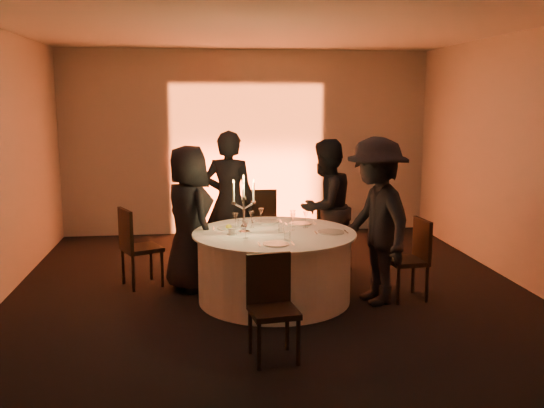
{
  "coord_description": "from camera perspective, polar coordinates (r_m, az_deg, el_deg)",
  "views": [
    {
      "loc": [
        -0.83,
        -6.44,
        2.22
      ],
      "look_at": [
        0.0,
        0.2,
        1.05
      ],
      "focal_mm": 40.0,
      "sensor_mm": 36.0,
      "label": 1
    }
  ],
  "objects": [
    {
      "name": "uplighter_fixture",
      "position": [
        9.92,
        -2.14,
        -2.73
      ],
      "size": [
        0.25,
        0.12,
        0.1
      ],
      "primitive_type": "cube",
      "color": "black",
      "rests_on": "floor"
    },
    {
      "name": "wine_glass_c",
      "position": [
        6.86,
        3.19,
        -1.13
      ],
      "size": [
        0.07,
        0.07,
        0.19
      ],
      "color": "silver",
      "rests_on": "banquet_table"
    },
    {
      "name": "ceiling",
      "position": [
        6.54,
        0.23,
        16.77
      ],
      "size": [
        7.0,
        7.0,
        0.0
      ],
      "primitive_type": "plane",
      "rotation": [
        3.14,
        0.0,
        0.0
      ],
      "color": "silver",
      "rests_on": "wall_back"
    },
    {
      "name": "wine_glass_e",
      "position": [
        6.72,
        1.96,
        -1.35
      ],
      "size": [
        0.07,
        0.07,
        0.19
      ],
      "color": "silver",
      "rests_on": "banquet_table"
    },
    {
      "name": "wine_glass_f",
      "position": [
        6.92,
        1.96,
        -1.02
      ],
      "size": [
        0.07,
        0.07,
        0.19
      ],
      "color": "silver",
      "rests_on": "banquet_table"
    },
    {
      "name": "chair_back_left",
      "position": [
        8.15,
        -1.25,
        -1.65
      ],
      "size": [
        0.46,
        0.46,
        1.04
      ],
      "rotation": [
        0.0,
        0.0,
        3.13
      ],
      "color": "black",
      "rests_on": "floor"
    },
    {
      "name": "wall_right",
      "position": [
        7.52,
        23.56,
        3.6
      ],
      "size": [
        0.0,
        7.0,
        7.0
      ],
      "primitive_type": "plane",
      "rotation": [
        1.57,
        0.0,
        -1.57
      ],
      "color": "#ADA8A1",
      "rests_on": "floor"
    },
    {
      "name": "plate_left",
      "position": [
        6.84,
        -4.1,
        -2.19
      ],
      "size": [
        0.36,
        0.26,
        0.08
      ],
      "color": "silver",
      "rests_on": "banquet_table"
    },
    {
      "name": "chair_left",
      "position": [
        7.35,
        -12.75,
        -3.59
      ],
      "size": [
        0.55,
        0.55,
        0.95
      ],
      "rotation": [
        0.0,
        0.0,
        2.01
      ],
      "color": "black",
      "rests_on": "floor"
    },
    {
      "name": "wall_back",
      "position": [
        10.0,
        -2.35,
        5.79
      ],
      "size": [
        7.0,
        0.0,
        7.0
      ],
      "primitive_type": "plane",
      "rotation": [
        1.57,
        0.0,
        0.0
      ],
      "color": "#ADA8A1",
      "rests_on": "floor"
    },
    {
      "name": "wine_glass_a",
      "position": [
        6.33,
        -2.49,
        -2.05
      ],
      "size": [
        0.07,
        0.07,
        0.19
      ],
      "color": "silver",
      "rests_on": "banquet_table"
    },
    {
      "name": "chair_front",
      "position": [
        5.27,
        -0.05,
        -9.09
      ],
      "size": [
        0.44,
        0.44,
        0.9
      ],
      "rotation": [
        0.0,
        0.0,
        0.13
      ],
      "color": "black",
      "rests_on": "floor"
    },
    {
      "name": "chair_back_right",
      "position": [
        8.1,
        4.86,
        -2.34
      ],
      "size": [
        0.54,
        0.54,
        0.9
      ],
      "rotation": [
        0.0,
        0.0,
        -2.62
      ],
      "color": "black",
      "rests_on": "floor"
    },
    {
      "name": "plate_back_left",
      "position": [
        7.19,
        -0.51,
        -1.66
      ],
      "size": [
        0.36,
        0.29,
        0.01
      ],
      "color": "silver",
      "rests_on": "banquet_table"
    },
    {
      "name": "banquet_table",
      "position": [
        6.75,
        0.21,
        -5.87
      ],
      "size": [
        1.8,
        1.8,
        0.77
      ],
      "color": "black",
      "rests_on": "floor"
    },
    {
      "name": "wine_glass_b",
      "position": [
        6.86,
        -1.94,
        -1.11
      ],
      "size": [
        0.07,
        0.07,
        0.19
      ],
      "color": "silver",
      "rests_on": "banquet_table"
    },
    {
      "name": "plate_front",
      "position": [
        6.1,
        0.37,
        -3.78
      ],
      "size": [
        0.36,
        0.26,
        0.01
      ],
      "color": "silver",
      "rests_on": "banquet_table"
    },
    {
      "name": "tumbler_b",
      "position": [
        6.29,
        1.45,
        -3.0
      ],
      "size": [
        0.07,
        0.07,
        0.09
      ],
      "primitive_type": "cylinder",
      "color": "silver",
      "rests_on": "banquet_table"
    },
    {
      "name": "coffee_cup",
      "position": [
        6.55,
        -3.8,
        -2.63
      ],
      "size": [
        0.11,
        0.11,
        0.07
      ],
      "color": "silver",
      "rests_on": "banquet_table"
    },
    {
      "name": "guest_back_right",
      "position": [
        7.67,
        5.03,
        -0.33
      ],
      "size": [
        1.06,
        1.03,
        1.72
      ],
      "primitive_type": "imported",
      "rotation": [
        0.0,
        0.0,
        -2.45
      ],
      "color": "black",
      "rests_on": "floor"
    },
    {
      "name": "guest_right",
      "position": [
        6.64,
        9.74,
        -1.61
      ],
      "size": [
        0.89,
        1.28,
        1.82
      ],
      "primitive_type": "imported",
      "rotation": [
        0.0,
        0.0,
        -1.38
      ],
      "color": "black",
      "rests_on": "floor"
    },
    {
      "name": "plate_back_right",
      "position": [
        7.08,
        2.68,
        -1.85
      ],
      "size": [
        0.35,
        0.26,
        0.01
      ],
      "color": "silver",
      "rests_on": "banquet_table"
    },
    {
      "name": "wine_glass_g",
      "position": [
        7.05,
        -1.05,
        -0.81
      ],
      "size": [
        0.07,
        0.07,
        0.19
      ],
      "color": "silver",
      "rests_on": "banquet_table"
    },
    {
      "name": "wine_glass_d",
      "position": [
        6.76,
        -3.46,
        -1.29
      ],
      "size": [
        0.07,
        0.07,
        0.19
      ],
      "color": "silver",
      "rests_on": "banquet_table"
    },
    {
      "name": "chair_right",
      "position": [
        6.94,
        13.13,
        -4.64
      ],
      "size": [
        0.43,
        0.43,
        0.9
      ],
      "rotation": [
        0.0,
        0.0,
        -1.47
      ],
      "color": "black",
      "rests_on": "floor"
    },
    {
      "name": "wall_front",
      "position": [
        3.14,
        8.38,
        -3.47
      ],
      "size": [
        7.0,
        0.0,
        7.0
      ],
      "primitive_type": "plane",
      "rotation": [
        -1.57,
        0.0,
        0.0
      ],
      "color": "#ADA8A1",
      "rests_on": "floor"
    },
    {
      "name": "tumbler_c",
      "position": [
        6.63,
        0.87,
        -2.32
      ],
      "size": [
        0.07,
        0.07,
        0.09
      ],
      "primitive_type": "cylinder",
      "color": "silver",
      "rests_on": "banquet_table"
    },
    {
      "name": "guest_left",
      "position": [
        7.08,
        -7.83,
        -1.35
      ],
      "size": [
        0.87,
        0.98,
        1.7
      ],
      "primitive_type": "imported",
      "rotation": [
        0.0,
        0.0,
        2.07
      ],
      "color": "black",
      "rests_on": "floor"
    },
    {
      "name": "floor",
      "position": [
        6.86,
        0.21,
        -8.96
      ],
      "size": [
        7.0,
        7.0,
        0.0
      ],
      "primitive_type": "plane",
      "color": "black",
      "rests_on": "ground"
    },
    {
      "name": "guest_back_left",
      "position": [
        7.79,
        -4.05,
        0.22
      ],
      "size": [
        0.77,
        0.63,
        1.82
      ],
      "primitive_type": "imported",
      "rotation": [
        0.0,
        0.0,
        2.81
      ],
      "color": "black",
      "rests_on": "floor"
    },
    {
      "name": "candelabra",
      "position": [
        6.59,
        -2.67,
        -0.82
      ],
      "size": [
        0.27,
        0.13,
        0.64
      ],
      "color": "silver",
      "rests_on": "banquet_table"
    },
    {
      "name": "tumbler_a",
      "position": [
        6.86,
        -2.99,
        -1.9
      ],
      "size": [
        0.07,
        0.07,
        0.09
      ],
      "primitive_type": "cylinder",
      "color": "silver",
      "rests_on": "banquet_table"
    },
    {
      "name": "plate_right",
      "position": [
        6.66,
        5.57,
        -2.64
      ],
      "size": [
        0.36,
        0.29,
        0.01
      ],
      "color": "silver",
      "rests_on": "banquet_table"
    }
  ]
}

